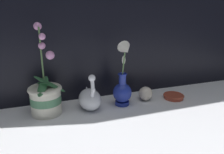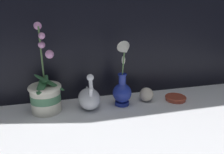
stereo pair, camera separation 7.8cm
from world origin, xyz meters
TOP-DOWN VIEW (x-y plane):
  - ground_plane at (0.00, 0.00)m, footprint 2.80×2.80m
  - orchid_potted_plant at (-0.35, 0.11)m, footprint 0.18×0.20m
  - swan_figurine at (-0.14, 0.10)m, footprint 0.11×0.18m
  - blue_vase at (0.04, 0.08)m, footprint 0.10×0.12m
  - glass_sphere at (0.18, 0.10)m, footprint 0.08×0.08m
  - amber_dish at (0.34, 0.07)m, footprint 0.12×0.12m

SIDE VIEW (x-z plane):
  - ground_plane at x=0.00m, z-range 0.00..0.00m
  - amber_dish at x=0.34m, z-range 0.00..0.03m
  - glass_sphere at x=0.18m, z-range 0.00..0.08m
  - swan_figurine at x=-0.14m, z-range -0.04..0.16m
  - orchid_potted_plant at x=-0.35m, z-range -0.13..0.31m
  - blue_vase at x=0.04m, z-range -0.06..0.28m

